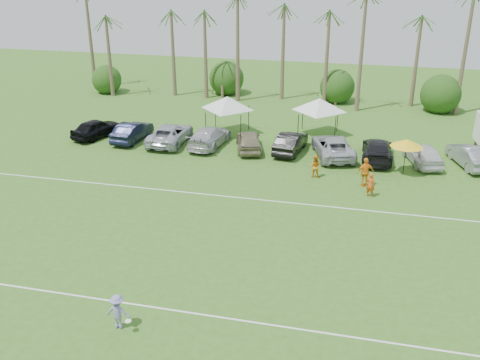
# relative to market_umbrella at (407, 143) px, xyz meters

# --- Properties ---
(ground) EXTENTS (120.00, 120.00, 0.00)m
(ground) POSITION_rel_market_umbrella_xyz_m (-11.95, -20.53, -2.32)
(ground) COLOR #36641E
(ground) RESTS_ON ground
(field_lines) EXTENTS (80.00, 12.10, 0.01)m
(field_lines) POSITION_rel_market_umbrella_xyz_m (-11.95, -12.53, -2.31)
(field_lines) COLOR white
(field_lines) RESTS_ON ground
(palm_tree_0) EXTENTS (2.40, 2.40, 8.90)m
(palm_tree_0) POSITION_rel_market_umbrella_xyz_m (-33.95, 17.47, 5.16)
(palm_tree_0) COLOR brown
(palm_tree_0) RESTS_ON ground
(palm_tree_1) EXTENTS (2.40, 2.40, 9.90)m
(palm_tree_1) POSITION_rel_market_umbrella_xyz_m (-28.95, 17.47, 6.03)
(palm_tree_1) COLOR brown
(palm_tree_1) RESTS_ON ground
(palm_tree_2) EXTENTS (2.40, 2.40, 10.90)m
(palm_tree_2) POSITION_rel_market_umbrella_xyz_m (-23.95, 17.47, 6.89)
(palm_tree_2) COLOR brown
(palm_tree_2) RESTS_ON ground
(palm_tree_4) EXTENTS (2.40, 2.40, 8.90)m
(palm_tree_4) POSITION_rel_market_umbrella_xyz_m (-15.95, 17.47, 5.16)
(palm_tree_4) COLOR brown
(palm_tree_4) RESTS_ON ground
(palm_tree_5) EXTENTS (2.40, 2.40, 9.90)m
(palm_tree_5) POSITION_rel_market_umbrella_xyz_m (-11.95, 17.47, 6.03)
(palm_tree_5) COLOR brown
(palm_tree_5) RESTS_ON ground
(palm_tree_6) EXTENTS (2.40, 2.40, 10.90)m
(palm_tree_6) POSITION_rel_market_umbrella_xyz_m (-7.95, 17.47, 6.89)
(palm_tree_6) COLOR brown
(palm_tree_6) RESTS_ON ground
(palm_tree_7) EXTENTS (2.40, 2.40, 11.90)m
(palm_tree_7) POSITION_rel_market_umbrella_xyz_m (-3.95, 17.47, 7.74)
(palm_tree_7) COLOR brown
(palm_tree_7) RESTS_ON ground
(palm_tree_8) EXTENTS (2.40, 2.40, 8.90)m
(palm_tree_8) POSITION_rel_market_umbrella_xyz_m (1.05, 17.47, 5.16)
(palm_tree_8) COLOR brown
(palm_tree_8) RESTS_ON ground
(palm_tree_9) EXTENTS (2.40, 2.40, 9.90)m
(palm_tree_9) POSITION_rel_market_umbrella_xyz_m (6.05, 17.47, 6.03)
(palm_tree_9) COLOR brown
(palm_tree_9) RESTS_ON ground
(bush_tree_0) EXTENTS (4.00, 4.00, 4.00)m
(bush_tree_0) POSITION_rel_market_umbrella_xyz_m (-30.95, 18.47, -0.52)
(bush_tree_0) COLOR brown
(bush_tree_0) RESTS_ON ground
(bush_tree_1) EXTENTS (4.00, 4.00, 4.00)m
(bush_tree_1) POSITION_rel_market_umbrella_xyz_m (-17.95, 18.47, -0.52)
(bush_tree_1) COLOR brown
(bush_tree_1) RESTS_ON ground
(bush_tree_2) EXTENTS (4.00, 4.00, 4.00)m
(bush_tree_2) POSITION_rel_market_umbrella_xyz_m (-5.95, 18.47, -0.52)
(bush_tree_2) COLOR brown
(bush_tree_2) RESTS_ON ground
(bush_tree_3) EXTENTS (4.00, 4.00, 4.00)m
(bush_tree_3) POSITION_rel_market_umbrella_xyz_m (4.05, 18.47, -0.52)
(bush_tree_3) COLOR brown
(bush_tree_3) RESTS_ON ground
(sideline_player_a) EXTENTS (0.69, 0.57, 1.61)m
(sideline_player_a) POSITION_rel_market_umbrella_xyz_m (-2.26, -4.37, -1.52)
(sideline_player_a) COLOR #D45517
(sideline_player_a) RESTS_ON ground
(sideline_player_b) EXTENTS (0.81, 0.65, 1.61)m
(sideline_player_b) POSITION_rel_market_umbrella_xyz_m (-6.06, -1.98, -1.52)
(sideline_player_b) COLOR orange
(sideline_player_b) RESTS_ON ground
(sideline_player_c) EXTENTS (1.28, 0.93, 2.01)m
(sideline_player_c) POSITION_rel_market_umbrella_xyz_m (-2.64, -2.80, -1.31)
(sideline_player_c) COLOR orange
(sideline_player_c) RESTS_ON ground
(canopy_tent_left) EXTENTS (4.66, 4.66, 3.78)m
(canopy_tent_left) POSITION_rel_market_umbrella_xyz_m (-14.40, 6.03, 0.92)
(canopy_tent_left) COLOR black
(canopy_tent_left) RESTS_ON ground
(canopy_tent_right) EXTENTS (4.66, 4.66, 3.78)m
(canopy_tent_right) POSITION_rel_market_umbrella_xyz_m (-6.75, 7.20, 0.92)
(canopy_tent_right) COLOR black
(canopy_tent_right) RESTS_ON ground
(market_umbrella) EXTENTS (2.32, 2.32, 2.59)m
(market_umbrella) POSITION_rel_market_umbrella_xyz_m (0.00, 0.00, 0.00)
(market_umbrella) COLOR black
(market_umbrella) RESTS_ON ground
(frisbee_player) EXTENTS (1.19, 0.66, 1.59)m
(frisbee_player) POSITION_rel_market_umbrella_xyz_m (-12.35, -20.14, -1.52)
(frisbee_player) COLOR #877FB5
(frisbee_player) RESTS_ON ground
(parked_car_0) EXTENTS (3.29, 4.98, 1.57)m
(parked_car_0) POSITION_rel_market_umbrella_xyz_m (-24.92, 2.45, -1.53)
(parked_car_0) COLOR black
(parked_car_0) RESTS_ON ground
(parked_car_1) EXTENTS (1.99, 4.88, 1.57)m
(parked_car_1) POSITION_rel_market_umbrella_xyz_m (-21.62, 2.34, -1.53)
(parked_car_1) COLOR black
(parked_car_1) RESTS_ON ground
(parked_car_2) EXTENTS (2.64, 5.68, 1.57)m
(parked_car_2) POSITION_rel_market_umbrella_xyz_m (-18.33, 2.42, -1.53)
(parked_car_2) COLOR #ADB1BB
(parked_car_2) RESTS_ON ground
(parked_car_3) EXTENTS (2.70, 5.61, 1.57)m
(parked_car_3) POSITION_rel_market_umbrella_xyz_m (-15.03, 2.53, -1.53)
(parked_car_3) COLOR #B8B7BD
(parked_car_3) RESTS_ON ground
(parked_car_4) EXTENTS (3.05, 4.95, 1.57)m
(parked_car_4) POSITION_rel_market_umbrella_xyz_m (-11.73, 2.34, -1.53)
(parked_car_4) COLOR gray
(parked_car_4) RESTS_ON ground
(parked_car_5) EXTENTS (2.27, 4.95, 1.57)m
(parked_car_5) POSITION_rel_market_umbrella_xyz_m (-8.44, 2.61, -1.53)
(parked_car_5) COLOR black
(parked_car_5) RESTS_ON ground
(parked_car_6) EXTENTS (4.07, 6.16, 1.57)m
(parked_car_6) POSITION_rel_market_umbrella_xyz_m (-5.14, 2.44, -1.53)
(parked_car_6) COLOR #B1B3B9
(parked_car_6) RESTS_ON ground
(parked_car_7) EXTENTS (2.23, 5.43, 1.57)m
(parked_car_7) POSITION_rel_market_umbrella_xyz_m (-1.84, 2.48, -1.53)
(parked_car_7) COLOR black
(parked_car_7) RESTS_ON ground
(parked_car_8) EXTENTS (2.98, 4.94, 1.57)m
(parked_car_8) POSITION_rel_market_umbrella_xyz_m (1.45, 2.32, -1.53)
(parked_car_8) COLOR silver
(parked_car_8) RESTS_ON ground
(parked_car_9) EXTENTS (3.00, 5.06, 1.57)m
(parked_car_9) POSITION_rel_market_umbrella_xyz_m (4.75, 2.72, -1.53)
(parked_car_9) COLOR gray
(parked_car_9) RESTS_ON ground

